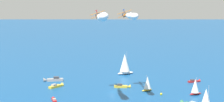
# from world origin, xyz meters

# --- Properties ---
(ground_plane) EXTENTS (2000.00, 2000.00, 0.00)m
(ground_plane) POSITION_xyz_m (0.00, 0.00, 0.00)
(ground_plane) COLOR navy
(motorboat_near_centre) EXTENTS (10.56, 3.28, 3.03)m
(motorboat_near_centre) POSITION_xyz_m (-28.71, 27.65, 0.82)
(motorboat_near_centre) COLOR #9E9993
(motorboat_near_centre) RESTS_ON ground_plane
(motorboat_far_stbd) EXTENTS (2.50, 6.19, 1.75)m
(motorboat_far_stbd) POSITION_xyz_m (-26.60, -12.35, 0.47)
(motorboat_far_stbd) COLOR #B21E1E
(motorboat_far_stbd) RESTS_ON ground_plane
(motorboat_inshore) EXTENTS (8.35, 3.44, 2.35)m
(motorboat_inshore) POSITION_xyz_m (6.49, 8.06, 0.63)
(motorboat_inshore) COLOR gold
(motorboat_inshore) RESTS_ON ground_plane
(sailboat_offshore) EXTENTS (6.56, 4.36, 8.16)m
(sailboat_offshore) POSITION_xyz_m (36.67, -10.07, 3.72)
(sailboat_offshore) COLOR #B21E1E
(sailboat_offshore) RESTS_ON ground_plane
(sailboat_trailing) EXTENTS (6.19, 4.59, 7.86)m
(sailboat_trailing) POSITION_xyz_m (16.85, -0.01, 3.59)
(sailboat_trailing) COLOR gold
(sailboat_trailing) RESTS_ON ground_plane
(motorboat_ahead) EXTENTS (7.16, 3.54, 2.01)m
(motorboat_ahead) POSITION_xyz_m (45.99, 15.47, 0.54)
(motorboat_ahead) COLOR #B21E1E
(motorboat_ahead) RESTS_ON ground_plane
(sailboat_outer_ring_a) EXTENTS (10.96, 7.62, 13.70)m
(sailboat_outer_ring_a) POSITION_xyz_m (12.88, 41.26, 6.25)
(sailboat_outer_ring_a) COLOR white
(sailboat_outer_ring_a) RESTS_ON ground_plane
(motorboat_outer_ring_c) EXTENTS (7.48, 7.52, 2.45)m
(motorboat_outer_ring_c) POSITION_xyz_m (-26.09, 13.00, 0.66)
(motorboat_outer_ring_c) COLOR gold
(motorboat_outer_ring_c) RESTS_ON ground_plane
(marker_buoy) EXTENTS (1.10, 1.10, 2.10)m
(marker_buoy) POSITION_xyz_m (21.33, -8.41, 0.39)
(marker_buoy) COLOR yellow
(marker_buoy) RESTS_ON ground_plane
(biplane_lead) EXTENTS (7.42, 6.78, 3.93)m
(biplane_lead) POSITION_xyz_m (-6.50, 0.44, 35.78)
(biplane_lead) COLOR orange
(wingwalker_lead) EXTENTS (1.46, 0.21, 1.51)m
(wingwalker_lead) POSITION_xyz_m (-7.13, 0.47, 37.84)
(wingwalker_lead) COLOR red
(smoke_trail_lead) EXTENTS (4.63, 24.88, 4.47)m
(smoke_trail_lead) POSITION_xyz_m (-6.66, -21.06, 35.70)
(smoke_trail_lead) COLOR white
(biplane_wingman) EXTENTS (7.42, 6.78, 3.93)m
(biplane_wingman) POSITION_xyz_m (6.50, 3.21, 36.06)
(biplane_wingman) COLOR orange
(wingwalker_wingman) EXTENTS (1.46, 0.21, 1.51)m
(wingwalker_wingman) POSITION_xyz_m (5.87, 3.24, 38.12)
(wingwalker_wingman) COLOR #1E4CB2
(smoke_trail_wingman) EXTENTS (4.35, 21.43, 3.47)m
(smoke_trail_wingman) POSITION_xyz_m (6.39, -15.48, 35.98)
(smoke_trail_wingman) COLOR white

